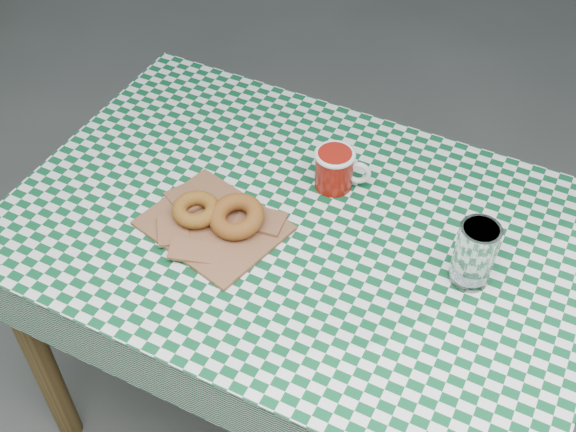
# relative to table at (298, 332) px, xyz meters

# --- Properties ---
(ground) EXTENTS (60.00, 60.00, 0.00)m
(ground) POSITION_rel_table_xyz_m (-0.02, 0.12, -0.38)
(ground) COLOR #484844
(ground) RESTS_ON ground
(table) EXTENTS (1.18, 0.80, 0.75)m
(table) POSITION_rel_table_xyz_m (0.00, 0.00, 0.00)
(table) COLOR brown
(table) RESTS_ON ground
(tablecloth) EXTENTS (1.20, 0.82, 0.01)m
(tablecloth) POSITION_rel_table_xyz_m (0.00, 0.00, 0.38)
(tablecloth) COLOR #0B4B27
(tablecloth) RESTS_ON table
(paper_bag) EXTENTS (0.31, 0.27, 0.01)m
(paper_bag) POSITION_rel_table_xyz_m (-0.16, -0.08, 0.39)
(paper_bag) COLOR #945E40
(paper_bag) RESTS_ON tablecloth
(bagel_front) EXTENTS (0.11, 0.11, 0.03)m
(bagel_front) POSITION_rel_table_xyz_m (-0.20, -0.08, 0.41)
(bagel_front) COLOR #99691F
(bagel_front) RESTS_ON paper_bag
(bagel_back) EXTENTS (0.15, 0.15, 0.04)m
(bagel_back) POSITION_rel_table_xyz_m (-0.11, -0.06, 0.41)
(bagel_back) COLOR brown
(bagel_back) RESTS_ON paper_bag
(coffee_mug) EXTENTS (0.20, 0.20, 0.09)m
(coffee_mug) POSITION_rel_table_xyz_m (0.01, 0.14, 0.43)
(coffee_mug) COLOR maroon
(coffee_mug) RESTS_ON tablecloth
(drinking_glass) EXTENTS (0.10, 0.10, 0.14)m
(drinking_glass) POSITION_rel_table_xyz_m (0.35, 0.01, 0.45)
(drinking_glass) COLOR white
(drinking_glass) RESTS_ON tablecloth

